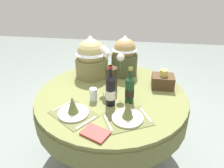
{
  "coord_description": "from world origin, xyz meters",
  "views": [
    {
      "loc": [
        0.23,
        -1.63,
        1.75
      ],
      "look_at": [
        0.0,
        0.03,
        0.83
      ],
      "focal_mm": 33.59,
      "sensor_mm": 36.0,
      "label": 1
    }
  ],
  "objects_px": {
    "place_setting_left": "(73,109)",
    "woven_basket_side_right": "(163,81)",
    "dining_table": "(111,106)",
    "flower_vase": "(111,72)",
    "book_on_table": "(95,133)",
    "gift_tub_back_centre": "(125,54)",
    "wine_bottle_centre": "(110,90)",
    "tumbler_near_right": "(93,95)",
    "place_setting_right": "(128,114)",
    "gift_tub_back_left": "(91,55)",
    "wine_bottle_right": "(130,89)"
  },
  "relations": [
    {
      "from": "place_setting_left",
      "to": "woven_basket_side_right",
      "type": "bearing_deg",
      "value": 36.95
    },
    {
      "from": "dining_table",
      "to": "flower_vase",
      "type": "xyz_separation_m",
      "value": [
        -0.01,
        0.07,
        0.32
      ]
    },
    {
      "from": "book_on_table",
      "to": "gift_tub_back_centre",
      "type": "xyz_separation_m",
      "value": [
        0.11,
        0.98,
        0.22
      ]
    },
    {
      "from": "gift_tub_back_centre",
      "to": "woven_basket_side_right",
      "type": "xyz_separation_m",
      "value": [
        0.39,
        -0.24,
        -0.16
      ]
    },
    {
      "from": "wine_bottle_centre",
      "to": "dining_table",
      "type": "bearing_deg",
      "value": 95.6
    },
    {
      "from": "flower_vase",
      "to": "tumbler_near_right",
      "type": "distance_m",
      "value": 0.27
    },
    {
      "from": "place_setting_right",
      "to": "gift_tub_back_left",
      "type": "bearing_deg",
      "value": 121.8
    },
    {
      "from": "place_setting_left",
      "to": "gift_tub_back_centre",
      "type": "relative_size",
      "value": 1.0
    },
    {
      "from": "flower_vase",
      "to": "gift_tub_back_centre",
      "type": "bearing_deg",
      "value": 75.95
    },
    {
      "from": "dining_table",
      "to": "gift_tub_back_centre",
      "type": "bearing_deg",
      "value": 79.89
    },
    {
      "from": "book_on_table",
      "to": "gift_tub_back_centre",
      "type": "height_order",
      "value": "gift_tub_back_centre"
    },
    {
      "from": "tumbler_near_right",
      "to": "gift_tub_back_left",
      "type": "bearing_deg",
      "value": 104.38
    },
    {
      "from": "wine_bottle_right",
      "to": "tumbler_near_right",
      "type": "distance_m",
      "value": 0.32
    },
    {
      "from": "place_setting_right",
      "to": "woven_basket_side_right",
      "type": "xyz_separation_m",
      "value": [
        0.3,
        0.54,
        0.02
      ]
    },
    {
      "from": "dining_table",
      "to": "gift_tub_back_left",
      "type": "xyz_separation_m",
      "value": [
        -0.26,
        0.34,
        0.36
      ]
    },
    {
      "from": "flower_vase",
      "to": "wine_bottle_right",
      "type": "bearing_deg",
      "value": -44.77
    },
    {
      "from": "woven_basket_side_right",
      "to": "book_on_table",
      "type": "bearing_deg",
      "value": -124.16
    },
    {
      "from": "place_setting_right",
      "to": "wine_bottle_centre",
      "type": "height_order",
      "value": "wine_bottle_centre"
    },
    {
      "from": "tumbler_near_right",
      "to": "book_on_table",
      "type": "distance_m",
      "value": 0.43
    },
    {
      "from": "wine_bottle_centre",
      "to": "book_on_table",
      "type": "height_order",
      "value": "wine_bottle_centre"
    },
    {
      "from": "flower_vase",
      "to": "gift_tub_back_left",
      "type": "xyz_separation_m",
      "value": [
        -0.25,
        0.28,
        0.05
      ]
    },
    {
      "from": "flower_vase",
      "to": "woven_basket_side_right",
      "type": "relative_size",
      "value": 1.96
    },
    {
      "from": "gift_tub_back_left",
      "to": "dining_table",
      "type": "bearing_deg",
      "value": -52.88
    },
    {
      "from": "place_setting_right",
      "to": "book_on_table",
      "type": "bearing_deg",
      "value": -136.61
    },
    {
      "from": "gift_tub_back_centre",
      "to": "gift_tub_back_left",
      "type": "bearing_deg",
      "value": -165.64
    },
    {
      "from": "place_setting_left",
      "to": "gift_tub_back_left",
      "type": "bearing_deg",
      "value": 90.72
    },
    {
      "from": "flower_vase",
      "to": "wine_bottle_centre",
      "type": "relative_size",
      "value": 1.14
    },
    {
      "from": "flower_vase",
      "to": "tumbler_near_right",
      "type": "relative_size",
      "value": 3.53
    },
    {
      "from": "wine_bottle_centre",
      "to": "woven_basket_side_right",
      "type": "bearing_deg",
      "value": 39.1
    },
    {
      "from": "wine_bottle_centre",
      "to": "gift_tub_back_left",
      "type": "height_order",
      "value": "gift_tub_back_left"
    },
    {
      "from": "dining_table",
      "to": "tumbler_near_right",
      "type": "distance_m",
      "value": 0.27
    },
    {
      "from": "flower_vase",
      "to": "woven_basket_side_right",
      "type": "height_order",
      "value": "flower_vase"
    },
    {
      "from": "tumbler_near_right",
      "to": "gift_tub_back_centre",
      "type": "bearing_deg",
      "value": 69.2
    },
    {
      "from": "place_setting_right",
      "to": "gift_tub_back_left",
      "type": "xyz_separation_m",
      "value": [
        -0.43,
        0.7,
        0.18
      ]
    },
    {
      "from": "place_setting_left",
      "to": "flower_vase",
      "type": "bearing_deg",
      "value": 60.64
    },
    {
      "from": "dining_table",
      "to": "wine_bottle_right",
      "type": "bearing_deg",
      "value": -33.83
    },
    {
      "from": "place_setting_left",
      "to": "gift_tub_back_left",
      "type": "xyz_separation_m",
      "value": [
        -0.01,
        0.7,
        0.18
      ]
    },
    {
      "from": "dining_table",
      "to": "woven_basket_side_right",
      "type": "height_order",
      "value": "woven_basket_side_right"
    },
    {
      "from": "gift_tub_back_centre",
      "to": "woven_basket_side_right",
      "type": "bearing_deg",
      "value": -31.62
    },
    {
      "from": "wine_bottle_centre",
      "to": "woven_basket_side_right",
      "type": "relative_size",
      "value": 1.72
    },
    {
      "from": "book_on_table",
      "to": "gift_tub_back_centre",
      "type": "relative_size",
      "value": 0.43
    },
    {
      "from": "place_setting_right",
      "to": "place_setting_left",
      "type": "bearing_deg",
      "value": 179.64
    },
    {
      "from": "dining_table",
      "to": "place_setting_left",
      "type": "distance_m",
      "value": 0.47
    },
    {
      "from": "wine_bottle_right",
      "to": "woven_basket_side_right",
      "type": "distance_m",
      "value": 0.43
    },
    {
      "from": "dining_table",
      "to": "book_on_table",
      "type": "relative_size",
      "value": 7.62
    },
    {
      "from": "place_setting_left",
      "to": "flower_vase",
      "type": "xyz_separation_m",
      "value": [
        0.24,
        0.42,
        0.13
      ]
    },
    {
      "from": "wine_bottle_right",
      "to": "tumbler_near_right",
      "type": "xyz_separation_m",
      "value": [
        -0.31,
        -0.02,
        -0.07
      ]
    },
    {
      "from": "place_setting_left",
      "to": "wine_bottle_centre",
      "type": "bearing_deg",
      "value": 33.05
    },
    {
      "from": "dining_table",
      "to": "woven_basket_side_right",
      "type": "bearing_deg",
      "value": 21.87
    },
    {
      "from": "place_setting_left",
      "to": "wine_bottle_centre",
      "type": "height_order",
      "value": "wine_bottle_centre"
    }
  ]
}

